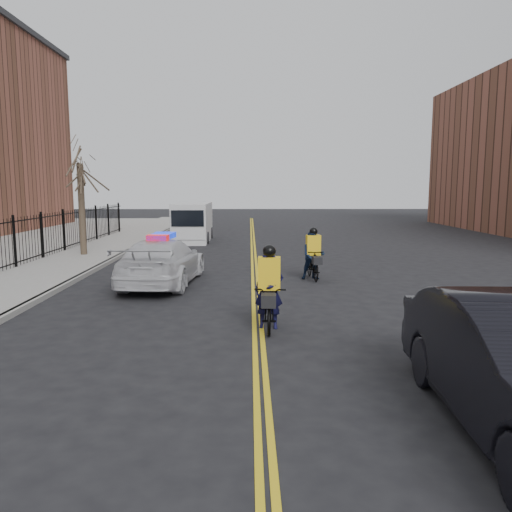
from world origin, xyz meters
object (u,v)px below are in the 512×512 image
object	(u,v)px
cyclist_far	(313,259)
cyclist_near	(269,299)
cargo_van	(193,223)
police_cruiser	(162,261)

from	to	relation	value
cyclist_far	cyclist_near	bearing A→B (deg)	-110.97
cargo_van	cyclist_near	bearing A→B (deg)	-78.73
cyclist_near	cyclist_far	xyz separation A→B (m)	(1.73, 5.91, 0.05)
cargo_van	cyclist_near	world-z (taller)	cargo_van
cargo_van	cyclist_far	world-z (taller)	cargo_van
police_cruiser	cyclist_far	size ratio (longest dim) A/B	2.93
police_cruiser	cyclist_far	world-z (taller)	cyclist_far
police_cruiser	cyclist_far	distance (m)	5.04
police_cruiser	cargo_van	distance (m)	13.05
police_cruiser	cyclist_near	bearing A→B (deg)	126.72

